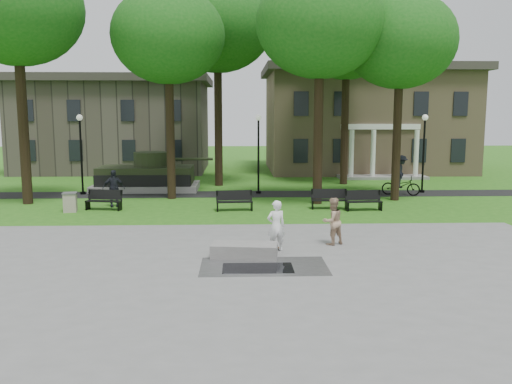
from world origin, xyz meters
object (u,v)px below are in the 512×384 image
cyclist (401,179)px  park_bench_0 (104,199)px  trash_bin (70,202)px  skateboarder (276,226)px  friend_watching (332,221)px  concrete_block (244,250)px

cyclist → park_bench_0: bearing=124.2°
park_bench_0 → trash_bin: 1.61m
skateboarder → friend_watching: size_ratio=1.04×
cyclist → park_bench_0: (-16.33, -4.27, -0.44)m
friend_watching → cyclist: (6.18, 11.98, 0.08)m
cyclist → concrete_block: bearing=164.8°
friend_watching → trash_bin: friend_watching is taller
concrete_block → park_bench_0: bearing=126.6°
friend_watching → cyclist: size_ratio=0.73×
trash_bin → concrete_block: bearing=-46.2°
friend_watching → trash_bin: size_ratio=1.81×
cyclist → friend_watching: bearing=172.2°
skateboarder → park_bench_0: size_ratio=0.97×
skateboarder → park_bench_0: bearing=-63.3°
concrete_block → skateboarder: skateboarder is taller
concrete_block → cyclist: cyclist is taller
skateboarder → park_bench_0: 11.78m
concrete_block → cyclist: bearing=55.2°
cyclist → skateboarder: bearing=166.7°
skateboarder → friend_watching: skateboarder is taller
skateboarder → park_bench_0: (-8.02, 8.62, -0.40)m
skateboarder → park_bench_0: skateboarder is taller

